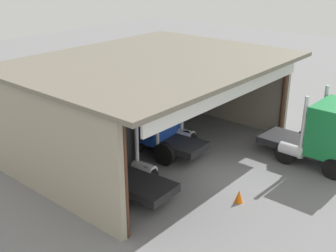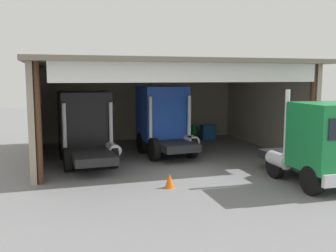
{
  "view_description": "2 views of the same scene",
  "coord_description": "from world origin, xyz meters",
  "px_view_note": "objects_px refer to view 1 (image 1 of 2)",
  "views": [
    {
      "loc": [
        -14.9,
        -9.28,
        9.54
      ],
      "look_at": [
        0.0,
        3.37,
        1.65
      ],
      "focal_mm": 44.8,
      "sensor_mm": 36.0,
      "label": 1
    },
    {
      "loc": [
        -5.53,
        -15.13,
        4.15
      ],
      "look_at": [
        0.0,
        3.37,
        1.65
      ],
      "focal_mm": 40.93,
      "sensor_mm": 36.0,
      "label": 2
    }
  ],
  "objects_px": {
    "truck_green_center_right_bay": "(330,134)",
    "truck_blue_left_bay": "(155,117)",
    "tool_cart": "(154,107)",
    "traffic_cone": "(239,196)",
    "oil_drum": "(138,108)",
    "truck_black_center_bay": "(102,148)"
  },
  "relations": [
    {
      "from": "truck_blue_left_bay",
      "to": "tool_cart",
      "type": "bearing_deg",
      "value": 38.53
    },
    {
      "from": "tool_cart",
      "to": "traffic_cone",
      "type": "height_order",
      "value": "tool_cart"
    },
    {
      "from": "oil_drum",
      "to": "tool_cart",
      "type": "xyz_separation_m",
      "value": [
        0.76,
        -0.75,
        0.06
      ]
    },
    {
      "from": "truck_green_center_right_bay",
      "to": "tool_cart",
      "type": "relative_size",
      "value": 5.02
    },
    {
      "from": "truck_green_center_right_bay",
      "to": "tool_cart",
      "type": "xyz_separation_m",
      "value": [
        -0.05,
        11.33,
        -1.17
      ]
    },
    {
      "from": "truck_blue_left_bay",
      "to": "truck_green_center_right_bay",
      "type": "distance_m",
      "value": 8.61
    },
    {
      "from": "tool_cart",
      "to": "truck_black_center_bay",
      "type": "bearing_deg",
      "value": -151.95
    },
    {
      "from": "truck_blue_left_bay",
      "to": "tool_cart",
      "type": "distance_m",
      "value": 5.77
    },
    {
      "from": "truck_green_center_right_bay",
      "to": "traffic_cone",
      "type": "distance_m",
      "value": 6.05
    },
    {
      "from": "truck_blue_left_bay",
      "to": "tool_cart",
      "type": "relative_size",
      "value": 4.37
    },
    {
      "from": "truck_blue_left_bay",
      "to": "tool_cart",
      "type": "height_order",
      "value": "truck_blue_left_bay"
    },
    {
      "from": "truck_green_center_right_bay",
      "to": "oil_drum",
      "type": "relative_size",
      "value": 5.7
    },
    {
      "from": "tool_cart",
      "to": "traffic_cone",
      "type": "xyz_separation_m",
      "value": [
        -5.64,
        -9.84,
        -0.22
      ]
    },
    {
      "from": "truck_blue_left_bay",
      "to": "traffic_cone",
      "type": "bearing_deg",
      "value": -108.44
    },
    {
      "from": "truck_green_center_right_bay",
      "to": "traffic_cone",
      "type": "height_order",
      "value": "truck_green_center_right_bay"
    },
    {
      "from": "truck_green_center_right_bay",
      "to": "oil_drum",
      "type": "distance_m",
      "value": 12.17
    },
    {
      "from": "truck_blue_left_bay",
      "to": "oil_drum",
      "type": "xyz_separation_m",
      "value": [
        3.35,
        4.55,
        -1.45
      ]
    },
    {
      "from": "truck_green_center_right_bay",
      "to": "truck_blue_left_bay",
      "type": "bearing_deg",
      "value": -60.02
    },
    {
      "from": "truck_blue_left_bay",
      "to": "traffic_cone",
      "type": "distance_m",
      "value": 6.44
    },
    {
      "from": "truck_blue_left_bay",
      "to": "oil_drum",
      "type": "relative_size",
      "value": 4.96
    },
    {
      "from": "truck_blue_left_bay",
      "to": "truck_green_center_right_bay",
      "type": "xyz_separation_m",
      "value": [
        4.16,
        -7.53,
        -0.22
      ]
    },
    {
      "from": "truck_black_center_bay",
      "to": "truck_green_center_right_bay",
      "type": "bearing_deg",
      "value": -42.67
    }
  ]
}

